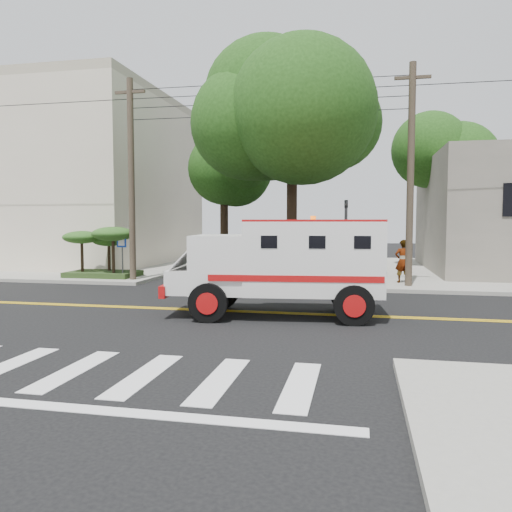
# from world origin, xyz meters

# --- Properties ---
(ground) EXTENTS (100.00, 100.00, 0.00)m
(ground) POSITION_xyz_m (0.00, 0.00, 0.00)
(ground) COLOR black
(ground) RESTS_ON ground
(sidewalk_nw) EXTENTS (17.00, 17.00, 0.15)m
(sidewalk_nw) POSITION_xyz_m (-13.50, 13.50, 0.07)
(sidewalk_nw) COLOR gray
(sidewalk_nw) RESTS_ON ground
(building_left) EXTENTS (16.00, 14.00, 10.00)m
(building_left) POSITION_xyz_m (-15.50, 15.00, 5.15)
(building_left) COLOR beige
(building_left) RESTS_ON sidewalk_nw
(utility_pole_left) EXTENTS (0.28, 0.28, 9.00)m
(utility_pole_left) POSITION_xyz_m (-5.60, 6.00, 4.50)
(utility_pole_left) COLOR #382D23
(utility_pole_left) RESTS_ON ground
(utility_pole_right) EXTENTS (0.28, 0.28, 9.00)m
(utility_pole_right) POSITION_xyz_m (6.30, 6.20, 4.50)
(utility_pole_right) COLOR #382D23
(utility_pole_right) RESTS_ON ground
(tree_main) EXTENTS (6.08, 5.70, 9.85)m
(tree_main) POSITION_xyz_m (1.94, 6.21, 7.20)
(tree_main) COLOR black
(tree_main) RESTS_ON ground
(tree_left) EXTENTS (4.48, 4.20, 7.70)m
(tree_left) POSITION_xyz_m (-2.68, 11.79, 5.73)
(tree_left) COLOR black
(tree_left) RESTS_ON ground
(tree_right) EXTENTS (4.80, 4.50, 8.20)m
(tree_right) POSITION_xyz_m (8.84, 15.77, 6.09)
(tree_right) COLOR black
(tree_right) RESTS_ON ground
(traffic_signal) EXTENTS (0.15, 0.18, 3.60)m
(traffic_signal) POSITION_xyz_m (3.80, 5.60, 2.23)
(traffic_signal) COLOR #3F3F42
(traffic_signal) RESTS_ON ground
(accessibility_sign) EXTENTS (0.45, 0.10, 2.02)m
(accessibility_sign) POSITION_xyz_m (-6.20, 6.17, 1.37)
(accessibility_sign) COLOR #3F3F42
(accessibility_sign) RESTS_ON ground
(palm_planter) EXTENTS (3.52, 2.63, 2.36)m
(palm_planter) POSITION_xyz_m (-7.44, 6.62, 1.65)
(palm_planter) COLOR #1E3314
(palm_planter) RESTS_ON sidewalk_nw
(armored_truck) EXTENTS (6.35, 3.00, 2.80)m
(armored_truck) POSITION_xyz_m (2.24, -0.45, 1.59)
(armored_truck) COLOR silver
(armored_truck) RESTS_ON ground
(pedestrian_a) EXTENTS (0.76, 0.61, 1.83)m
(pedestrian_a) POSITION_xyz_m (6.15, 7.23, 1.06)
(pedestrian_a) COLOR gray
(pedestrian_a) RESTS_ON sidewalk_ne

